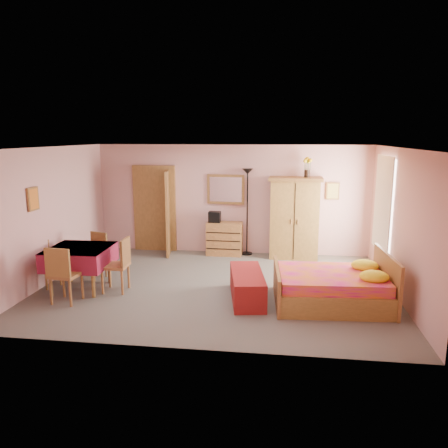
# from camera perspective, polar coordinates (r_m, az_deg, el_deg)

# --- Properties ---
(floor) EXTENTS (6.50, 6.50, 0.00)m
(floor) POSITION_cam_1_polar(r_m,az_deg,el_deg) (8.37, -0.96, -8.13)
(floor) COLOR #635D58
(floor) RESTS_ON ground
(ceiling) EXTENTS (6.50, 6.50, 0.00)m
(ceiling) POSITION_cam_1_polar(r_m,az_deg,el_deg) (7.88, -1.02, 9.96)
(ceiling) COLOR brown
(ceiling) RESTS_ON wall_back
(wall_back) EXTENTS (6.50, 0.10, 2.60)m
(wall_back) POSITION_cam_1_polar(r_m,az_deg,el_deg) (10.47, 1.03, 3.21)
(wall_back) COLOR #D29998
(wall_back) RESTS_ON floor
(wall_front) EXTENTS (6.50, 0.10, 2.60)m
(wall_front) POSITION_cam_1_polar(r_m,az_deg,el_deg) (5.63, -4.75, -4.14)
(wall_front) COLOR #D29998
(wall_front) RESTS_ON floor
(wall_left) EXTENTS (0.10, 5.00, 2.60)m
(wall_left) POSITION_cam_1_polar(r_m,az_deg,el_deg) (9.09, -21.71, 1.10)
(wall_left) COLOR #D29998
(wall_left) RESTS_ON floor
(wall_right) EXTENTS (0.10, 5.00, 2.60)m
(wall_right) POSITION_cam_1_polar(r_m,az_deg,el_deg) (8.21, 22.07, 0.03)
(wall_right) COLOR #D29998
(wall_right) RESTS_ON floor
(doorway) EXTENTS (1.06, 0.12, 2.15)m
(doorway) POSITION_cam_1_polar(r_m,az_deg,el_deg) (10.86, -9.01, 1.90)
(doorway) COLOR #9E6B35
(doorway) RESTS_ON floor
(window) EXTENTS (0.08, 1.40, 1.95)m
(window) POSITION_cam_1_polar(r_m,az_deg,el_deg) (9.32, 20.10, 2.40)
(window) COLOR white
(window) RESTS_ON wall_right
(picture_left) EXTENTS (0.04, 0.32, 0.42)m
(picture_left) POSITION_cam_1_polar(r_m,az_deg,el_deg) (8.50, -23.68, 3.02)
(picture_left) COLOR orange
(picture_left) RESTS_ON wall_left
(picture_back) EXTENTS (0.30, 0.04, 0.40)m
(picture_back) POSITION_cam_1_polar(r_m,az_deg,el_deg) (10.41, 14.02, 4.21)
(picture_back) COLOR #D8BF59
(picture_back) RESTS_ON wall_back
(chest_of_drawers) EXTENTS (0.84, 0.43, 0.79)m
(chest_of_drawers) POSITION_cam_1_polar(r_m,az_deg,el_deg) (10.40, 0.07, -1.93)
(chest_of_drawers) COLOR #B0733B
(chest_of_drawers) RESTS_ON floor
(wall_mirror) EXTENTS (0.90, 0.10, 0.71)m
(wall_mirror) POSITION_cam_1_polar(r_m,az_deg,el_deg) (10.40, 0.23, 4.55)
(wall_mirror) COLOR white
(wall_mirror) RESTS_ON wall_back
(stereo) EXTENTS (0.29, 0.22, 0.26)m
(stereo) POSITION_cam_1_polar(r_m,az_deg,el_deg) (10.33, -1.23, 0.93)
(stereo) COLOR black
(stereo) RESTS_ON chest_of_drawers
(floor_lamp) EXTENTS (0.29, 0.29, 2.05)m
(floor_lamp) POSITION_cam_1_polar(r_m,az_deg,el_deg) (10.33, 3.05, 1.55)
(floor_lamp) COLOR black
(floor_lamp) RESTS_ON floor
(wardrobe) EXTENTS (1.22, 0.66, 1.88)m
(wardrobe) POSITION_cam_1_polar(r_m,az_deg,el_deg) (10.16, 9.19, 0.76)
(wardrobe) COLOR #AE803B
(wardrobe) RESTS_ON floor
(sunflower_vase) EXTENTS (0.19, 0.19, 0.45)m
(sunflower_vase) POSITION_cam_1_polar(r_m,az_deg,el_deg) (10.08, 10.81, 7.32)
(sunflower_vase) COLOR yellow
(sunflower_vase) RESTS_ON wardrobe
(bed) EXTENTS (2.00, 1.62, 0.88)m
(bed) POSITION_cam_1_polar(r_m,az_deg,el_deg) (7.64, 13.83, -6.93)
(bed) COLOR #D0147E
(bed) RESTS_ON floor
(bench) EXTENTS (0.75, 1.50, 0.48)m
(bench) POSITION_cam_1_polar(r_m,az_deg,el_deg) (7.69, 3.04, -8.06)
(bench) COLOR maroon
(bench) RESTS_ON floor
(dining_table) EXTENTS (1.12, 1.12, 0.80)m
(dining_table) POSITION_cam_1_polar(r_m,az_deg,el_deg) (8.53, -18.22, -5.53)
(dining_table) COLOR maroon
(dining_table) RESTS_ON floor
(chair_south) EXTENTS (0.50, 0.50, 1.00)m
(chair_south) POSITION_cam_1_polar(r_m,az_deg,el_deg) (7.94, -19.96, -6.14)
(chair_south) COLOR #996234
(chair_south) RESTS_ON floor
(chair_north) EXTENTS (0.53, 0.53, 0.90)m
(chair_north) POSITION_cam_1_polar(r_m,az_deg,el_deg) (9.10, -16.72, -4.03)
(chair_north) COLOR #9E6435
(chair_north) RESTS_ON floor
(chair_west) EXTENTS (0.51, 0.51, 0.85)m
(chair_west) POSITION_cam_1_polar(r_m,az_deg,el_deg) (8.91, -22.09, -4.91)
(chair_west) COLOR #A67438
(chair_west) RESTS_ON floor
(chair_east) EXTENTS (0.46, 0.46, 0.99)m
(chair_east) POSITION_cam_1_polar(r_m,az_deg,el_deg) (8.22, -14.04, -5.22)
(chair_east) COLOR #AE6D3B
(chair_east) RESTS_ON floor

